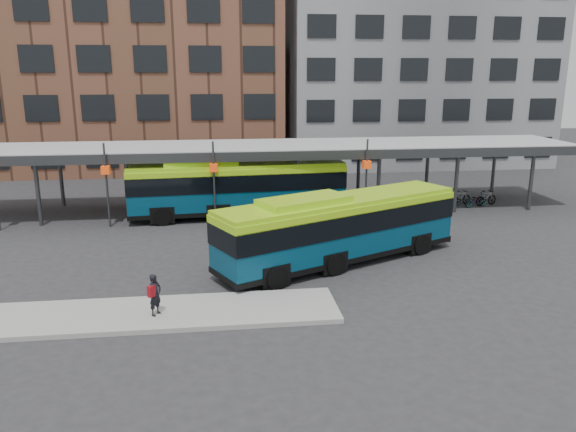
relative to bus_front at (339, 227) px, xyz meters
name	(u,v)px	position (x,y,z in m)	size (l,w,h in m)	color
ground	(286,280)	(-2.70, -1.96, -1.74)	(120.00, 120.00, 0.00)	#28282B
boarding_island	(147,314)	(-8.20, -4.96, -1.65)	(14.00, 3.00, 0.18)	gray
canopy	(260,149)	(-2.75, 10.91, 2.16)	(40.00, 6.53, 4.80)	#999B9E
building_brick	(133,44)	(-12.70, 30.04, 9.26)	(26.00, 14.00, 22.00)	brown
building_grey	(410,57)	(13.30, 30.04, 8.26)	(24.00, 14.00, 20.00)	slate
bus_front	(339,227)	(0.00, 0.00, 0.00)	(12.06, 7.62, 3.35)	#073952
bus_rear	(237,186)	(-4.36, 9.31, 0.12)	(13.19, 3.76, 3.59)	#073952
pedestrian	(155,294)	(-7.82, -5.25, -0.79)	(0.61, 0.67, 1.53)	black
bike_rack	(456,199)	(10.06, 10.06, -1.26)	(5.73, 1.67, 1.02)	slate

